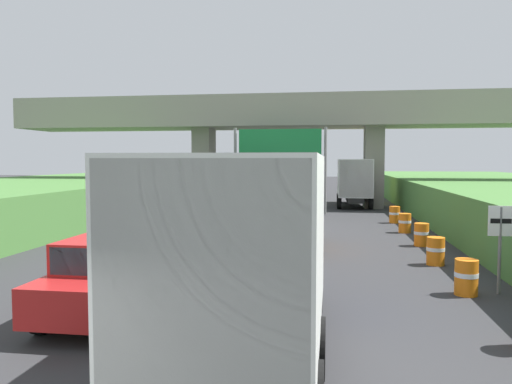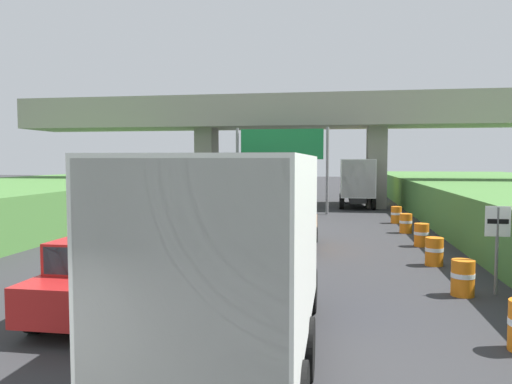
{
  "view_description": "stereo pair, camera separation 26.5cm",
  "coord_description": "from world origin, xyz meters",
  "px_view_note": "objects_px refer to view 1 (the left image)",
  "views": [
    {
      "loc": [
        3.18,
        -2.71,
        3.37
      ],
      "look_at": [
        0.0,
        18.25,
        2.0
      ],
      "focal_mm": 34.6,
      "sensor_mm": 36.0,
      "label": 1
    },
    {
      "loc": [
        3.44,
        -2.67,
        3.37
      ],
      "look_at": [
        0.0,
        18.25,
        2.0
      ],
      "focal_mm": 34.6,
      "sensor_mm": 36.0,
      "label": 2
    }
  ],
  "objects_px": {
    "car_orange": "(293,225)",
    "speed_limit_sign": "(500,236)",
    "truck_blue": "(253,246)",
    "overhead_highway_sign": "(280,150)",
    "truck_black": "(244,187)",
    "car_red": "(109,277)",
    "construction_barrel_3": "(421,234)",
    "construction_barrel_1": "(466,277)",
    "construction_barrel_4": "(405,223)",
    "construction_barrel_5": "(395,215)",
    "construction_barrel_2": "(436,251)",
    "truck_yellow": "(354,180)"
  },
  "relations": [
    {
      "from": "construction_barrel_2",
      "to": "construction_barrel_4",
      "type": "bearing_deg",
      "value": 89.41
    },
    {
      "from": "overhead_highway_sign",
      "to": "car_red",
      "type": "bearing_deg",
      "value": -94.16
    },
    {
      "from": "speed_limit_sign",
      "to": "car_orange",
      "type": "xyz_separation_m",
      "value": [
        -5.65,
        5.83,
        -0.62
      ]
    },
    {
      "from": "car_red",
      "to": "truck_blue",
      "type": "bearing_deg",
      "value": -27.98
    },
    {
      "from": "truck_blue",
      "to": "overhead_highway_sign",
      "type": "bearing_deg",
      "value": 94.75
    },
    {
      "from": "overhead_highway_sign",
      "to": "construction_barrel_4",
      "type": "xyz_separation_m",
      "value": [
        6.61,
        -7.41,
        -3.56
      ]
    },
    {
      "from": "truck_black",
      "to": "construction_barrel_2",
      "type": "bearing_deg",
      "value": -51.45
    },
    {
      "from": "truck_black",
      "to": "construction_barrel_4",
      "type": "bearing_deg",
      "value": -19.91
    },
    {
      "from": "truck_yellow",
      "to": "construction_barrel_4",
      "type": "bearing_deg",
      "value": -82.43
    },
    {
      "from": "truck_blue",
      "to": "car_orange",
      "type": "distance_m",
      "value": 10.86
    },
    {
      "from": "overhead_highway_sign",
      "to": "car_red",
      "type": "height_order",
      "value": "overhead_highway_sign"
    },
    {
      "from": "car_red",
      "to": "construction_barrel_5",
      "type": "height_order",
      "value": "car_red"
    },
    {
      "from": "construction_barrel_1",
      "to": "construction_barrel_4",
      "type": "bearing_deg",
      "value": 89.68
    },
    {
      "from": "speed_limit_sign",
      "to": "truck_yellow",
      "type": "height_order",
      "value": "truck_yellow"
    },
    {
      "from": "speed_limit_sign",
      "to": "construction_barrel_4",
      "type": "distance_m",
      "value": 10.58
    },
    {
      "from": "overhead_highway_sign",
      "to": "speed_limit_sign",
      "type": "xyz_separation_m",
      "value": [
        7.4,
        -17.91,
        -2.54
      ]
    },
    {
      "from": "overhead_highway_sign",
      "to": "construction_barrel_4",
      "type": "relative_size",
      "value": 6.53
    },
    {
      "from": "truck_black",
      "to": "truck_blue",
      "type": "bearing_deg",
      "value": -79.49
    },
    {
      "from": "truck_yellow",
      "to": "construction_barrel_2",
      "type": "relative_size",
      "value": 8.11
    },
    {
      "from": "construction_barrel_1",
      "to": "construction_barrel_5",
      "type": "height_order",
      "value": "same"
    },
    {
      "from": "car_orange",
      "to": "overhead_highway_sign",
      "type": "bearing_deg",
      "value": 98.25
    },
    {
      "from": "construction_barrel_2",
      "to": "construction_barrel_5",
      "type": "distance_m",
      "value": 10.75
    },
    {
      "from": "car_orange",
      "to": "car_red",
      "type": "height_order",
      "value": "same"
    },
    {
      "from": "truck_yellow",
      "to": "construction_barrel_1",
      "type": "distance_m",
      "value": 24.06
    },
    {
      "from": "truck_blue",
      "to": "construction_barrel_2",
      "type": "xyz_separation_m",
      "value": [
        4.64,
        8.32,
        -1.47
      ]
    },
    {
      "from": "overhead_highway_sign",
      "to": "construction_barrel_5",
      "type": "xyz_separation_m",
      "value": [
        6.6,
        -3.82,
        -3.56
      ]
    },
    {
      "from": "car_orange",
      "to": "construction_barrel_3",
      "type": "xyz_separation_m",
      "value": [
        4.98,
        1.09,
        -0.4
      ]
    },
    {
      "from": "truck_black",
      "to": "construction_barrel_1",
      "type": "xyz_separation_m",
      "value": [
        8.07,
        -13.7,
        -1.47
      ]
    },
    {
      "from": "truck_blue",
      "to": "truck_black",
      "type": "distance_m",
      "value": 18.74
    },
    {
      "from": "speed_limit_sign",
      "to": "car_red",
      "type": "relative_size",
      "value": 0.54
    },
    {
      "from": "truck_black",
      "to": "construction_barrel_4",
      "type": "relative_size",
      "value": 8.11
    },
    {
      "from": "construction_barrel_1",
      "to": "construction_barrel_2",
      "type": "relative_size",
      "value": 1.0
    },
    {
      "from": "speed_limit_sign",
      "to": "overhead_highway_sign",
      "type": "bearing_deg",
      "value": 112.45
    },
    {
      "from": "overhead_highway_sign",
      "to": "truck_black",
      "type": "relative_size",
      "value": 0.81
    },
    {
      "from": "truck_black",
      "to": "car_red",
      "type": "bearing_deg",
      "value": -90.05
    },
    {
      "from": "car_red",
      "to": "construction_barrel_2",
      "type": "relative_size",
      "value": 4.56
    },
    {
      "from": "construction_barrel_2",
      "to": "construction_barrel_5",
      "type": "xyz_separation_m",
      "value": [
        0.06,
        10.75,
        0.0
      ]
    },
    {
      "from": "speed_limit_sign",
      "to": "construction_barrel_1",
      "type": "distance_m",
      "value": 1.35
    },
    {
      "from": "car_orange",
      "to": "speed_limit_sign",
      "type": "bearing_deg",
      "value": -45.89
    },
    {
      "from": "truck_yellow",
      "to": "construction_barrel_2",
      "type": "bearing_deg",
      "value": -85.28
    },
    {
      "from": "construction_barrel_3",
      "to": "construction_barrel_5",
      "type": "distance_m",
      "value": 7.17
    },
    {
      "from": "car_red",
      "to": "construction_barrel_1",
      "type": "bearing_deg",
      "value": 19.79
    },
    {
      "from": "truck_blue",
      "to": "construction_barrel_1",
      "type": "xyz_separation_m",
      "value": [
        4.65,
        4.73,
        -1.47
      ]
    },
    {
      "from": "truck_blue",
      "to": "construction_barrel_1",
      "type": "bearing_deg",
      "value": 45.5
    },
    {
      "from": "truck_blue",
      "to": "truck_black",
      "type": "relative_size",
      "value": 1.0
    },
    {
      "from": "overhead_highway_sign",
      "to": "construction_barrel_4",
      "type": "distance_m",
      "value": 10.55
    },
    {
      "from": "construction_barrel_1",
      "to": "truck_yellow",
      "type": "bearing_deg",
      "value": 94.04
    },
    {
      "from": "speed_limit_sign",
      "to": "construction_barrel_4",
      "type": "height_order",
      "value": "speed_limit_sign"
    },
    {
      "from": "overhead_highway_sign",
      "to": "truck_yellow",
      "type": "height_order",
      "value": "overhead_highway_sign"
    },
    {
      "from": "car_red",
      "to": "construction_barrel_4",
      "type": "height_order",
      "value": "car_red"
    }
  ]
}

